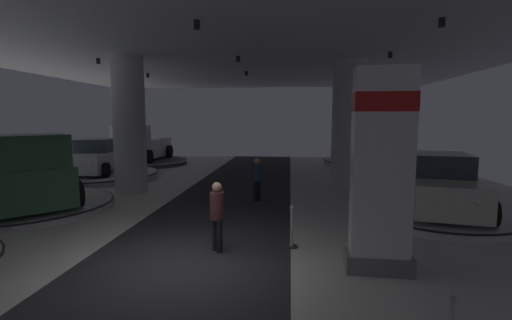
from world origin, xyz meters
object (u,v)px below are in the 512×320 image
at_px(display_platform_far_left, 97,175).
at_px(column_left, 129,125).
at_px(pickup_truck_mid_left, 22,176).
at_px(display_platform_deep_right, 369,162).
at_px(brand_sign_pylon, 381,168).
at_px(display_car_mid_right, 439,185).
at_px(column_right, 349,125).
at_px(display_platform_deep_left, 143,162).
at_px(display_platform_mid_right, 438,214).
at_px(visitor_walking_near, 257,177).
at_px(visitor_walking_far, 217,212).
at_px(display_car_far_left, 97,158).
at_px(display_platform_mid_left, 22,206).
at_px(pickup_truck_deep_left, 141,146).

bearing_deg(display_platform_far_left, column_left, -43.85).
bearing_deg(pickup_truck_mid_left, display_platform_deep_right, 44.48).
bearing_deg(brand_sign_pylon, pickup_truck_mid_left, 160.61).
bearing_deg(display_car_mid_right, column_right, 111.59).
bearing_deg(pickup_truck_mid_left, column_right, 25.79).
distance_m(display_platform_deep_left, pickup_truck_mid_left, 12.51).
bearing_deg(display_platform_deep_left, display_platform_deep_right, 4.19).
distance_m(display_platform_mid_right, display_platform_deep_right, 13.09).
xyz_separation_m(brand_sign_pylon, visitor_walking_near, (-2.93, 5.86, -1.14)).
distance_m(display_platform_far_left, display_platform_deep_left, 5.85).
height_order(visitor_walking_near, visitor_walking_far, same).
distance_m(column_right, visitor_walking_far, 9.43).
distance_m(display_platform_far_left, display_car_far_left, 0.89).
xyz_separation_m(column_left, display_platform_deep_left, (-3.26, 8.95, -2.58)).
bearing_deg(pickup_truck_mid_left, display_platform_mid_right, 1.90).
xyz_separation_m(display_platform_deep_right, visitor_walking_near, (-6.37, -11.28, 0.72)).
xyz_separation_m(display_platform_mid_left, pickup_truck_mid_left, (0.24, -0.22, 1.04)).
xyz_separation_m(display_car_far_left, display_car_mid_right, (14.21, -6.13, -0.04)).
xyz_separation_m(column_right, display_platform_far_left, (-12.27, 1.19, -2.59)).
bearing_deg(display_car_far_left, display_platform_deep_right, 24.87).
relative_size(brand_sign_pylon, pickup_truck_mid_left, 0.74).
relative_size(display_platform_deep_right, display_platform_mid_left, 1.04).
height_order(display_platform_deep_left, display_platform_mid_right, display_platform_deep_left).
distance_m(display_platform_far_left, pickup_truck_deep_left, 5.63).
height_order(pickup_truck_deep_left, visitor_walking_far, pickup_truck_deep_left).
relative_size(column_right, display_platform_deep_right, 0.93).
height_order(brand_sign_pylon, visitor_walking_far, brand_sign_pylon).
bearing_deg(visitor_walking_near, display_platform_mid_right, -17.59).
bearing_deg(pickup_truck_deep_left, display_car_far_left, -89.58).
relative_size(column_right, display_car_far_left, 1.25).
bearing_deg(display_platform_mid_left, brand_sign_pylon, -20.03).
height_order(column_left, display_car_mid_right, column_left).
distance_m(pickup_truck_deep_left, display_platform_deep_right, 15.06).
bearing_deg(pickup_truck_deep_left, display_platform_deep_right, 5.41).
distance_m(display_platform_deep_left, display_car_mid_right, 18.61).
bearing_deg(display_platform_far_left, brand_sign_pylon, -41.61).
bearing_deg(brand_sign_pylon, display_car_far_left, 138.31).
bearing_deg(brand_sign_pylon, display_platform_deep_left, 125.67).
relative_size(brand_sign_pylon, display_platform_deep_left, 0.67).
bearing_deg(pickup_truck_deep_left, visitor_walking_far, -61.43).
xyz_separation_m(pickup_truck_deep_left, visitor_walking_near, (8.59, -9.86, -0.33)).
relative_size(column_right, pickup_truck_deep_left, 1.03).
bearing_deg(pickup_truck_deep_left, column_left, -69.26).
bearing_deg(display_platform_deep_left, display_platform_mid_right, -40.06).
relative_size(display_platform_far_left, pickup_truck_mid_left, 1.13).
bearing_deg(pickup_truck_deep_left, display_platform_mid_right, -39.29).
height_order(column_left, brand_sign_pylon, column_left).
bearing_deg(visitor_walking_near, pickup_truck_deep_left, 131.04).
relative_size(brand_sign_pylon, display_platform_deep_right, 0.67).
height_order(display_platform_far_left, pickup_truck_mid_left, pickup_truck_mid_left).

